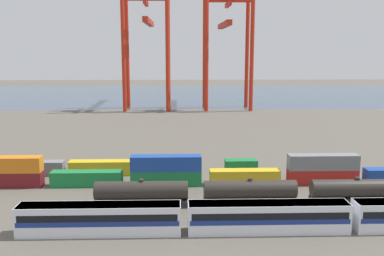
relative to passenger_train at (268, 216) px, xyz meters
The scene contains 18 objects.
ground_plane 62.93m from the passenger_train, 94.14° to the left, with size 420.00×420.00×0.00m, color #5B564C.
harbour_water 168.55m from the passenger_train, 91.54° to the left, with size 400.00×110.00×0.01m, color #384C60.
passenger_train is the anchor object (origin of this frame).
freight_tank_row 12.25m from the passenger_train, 53.28° to the left, with size 62.50×2.72×4.18m.
shipping_container_0 45.41m from the passenger_train, 153.93° to the left, with size 12.10×2.44×2.60m, color maroon.
shipping_container_1 45.44m from the passenger_train, 153.93° to the left, with size 12.10×2.44×2.60m, color orange.
shipping_container_2 33.75m from the passenger_train, 143.75° to the left, with size 12.10×2.44×2.60m, color #197538.
shipping_container_3 24.18m from the passenger_train, 124.34° to the left, with size 12.10×2.44×2.60m, color #197538.
shipping_container_4 24.23m from the passenger_train, 124.34° to the left, with size 12.10×2.44×2.60m, color #1C4299.
shipping_container_5 19.97m from the passenger_train, 90.16° to the left, with size 12.10×2.44×2.60m, color gold.
shipping_container_6 24.12m from the passenger_train, 55.88° to the left, with size 12.10×2.44×2.60m, color #AD211C.
shipping_container_7 24.17m from the passenger_train, 55.88° to the left, with size 12.10×2.44×2.60m, color slate.
shipping_container_10 47.28m from the passenger_train, 145.31° to the left, with size 12.10×2.44×2.60m, color slate.
shipping_container_11 37.30m from the passenger_train, 133.82° to the left, with size 12.10×2.44×2.60m, color gold.
shipping_container_12 29.79m from the passenger_train, 115.38° to the left, with size 6.04×2.44×2.60m, color #1C4299.
shipping_container_13 26.92m from the passenger_train, 89.38° to the left, with size 6.04×2.44×2.60m, color #197538.
gantry_crane_west 123.91m from the passenger_train, 101.11° to the left, with size 17.58×40.70×45.24m.
gantry_crane_central 121.48m from the passenger_train, 86.53° to the left, with size 18.27×38.62×44.74m.
Camera 1 is at (-6.86, -75.96, 23.36)m, focal length 41.27 mm.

